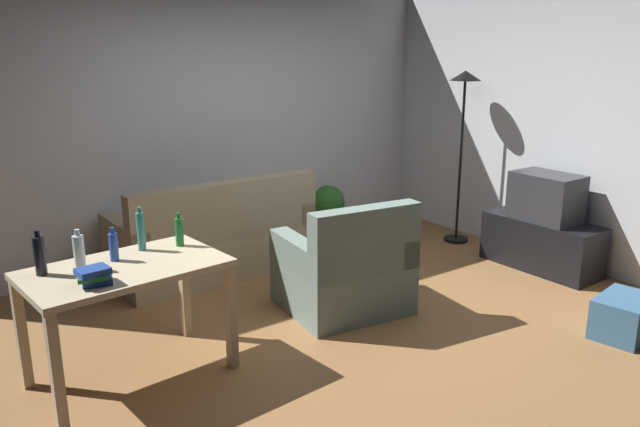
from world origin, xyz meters
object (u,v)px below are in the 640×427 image
object	(u,v)px
bottle_blue	(114,246)
bottle_green	(179,232)
couch	(215,241)
bottle_clear	(79,252)
tv	(546,197)
bottle_tall	(141,231)
torchiere_lamp	(464,110)
desk	(126,282)
armchair	(346,272)
storage_box	(624,317)
bottle_dark	(40,255)
potted_plant	(328,207)
book_stack	(94,276)
tv_stand	(542,244)

from	to	relation	value
bottle_blue	bottle_green	xyz separation A→B (m)	(0.46, 0.04, 0.01)
couch	bottle_clear	bearing A→B (deg)	40.26
tv	bottle_blue	distance (m)	3.92
bottle_clear	bottle_tall	world-z (taller)	bottle_tall
torchiere_lamp	desk	xyz separation A→B (m)	(-3.87, -0.74, -0.76)
couch	desk	xyz separation A→B (m)	(-1.30, -1.39, 0.34)
armchair	bottle_green	xyz separation A→B (m)	(-1.32, 0.16, 0.54)
desk	bottle_green	bearing A→B (deg)	16.57
couch	storage_box	size ratio (longest dim) A/B	3.74
bottle_clear	bottle_dark	bearing A→B (deg)	166.66
bottle_clear	couch	bearing A→B (deg)	40.26
torchiere_lamp	bottle_blue	size ratio (longest dim) A/B	8.29
bottle_blue	tv	bearing A→B (deg)	-6.65
storage_box	couch	bearing A→B (deg)	121.78
bottle_blue	bottle_tall	xyz separation A→B (m)	(0.22, 0.10, 0.04)
storage_box	bottle_dark	size ratio (longest dim) A/B	1.75
desk	potted_plant	xyz separation A→B (m)	(2.85, 1.70, -0.32)
bottle_dark	bottle_clear	distance (m)	0.22
bottle_blue	book_stack	bearing A→B (deg)	-124.10
tv_stand	storage_box	distance (m)	1.44
storage_box	bottle_tall	bearing A→B (deg)	148.59
armchair	bottle_tall	distance (m)	1.68
storage_box	tv	bearing A→B (deg)	58.76
book_stack	desk	bearing A→B (deg)	39.78
desk	tv	bearing A→B (deg)	-9.26
storage_box	bottle_green	world-z (taller)	bottle_green
tv	desk	bearing A→B (deg)	85.28
couch	bottle_tall	size ratio (longest dim) A/B	6.09
bottle_dark	book_stack	xyz separation A→B (m)	(0.21, -0.34, -0.07)
bottle_dark	bottle_blue	distance (m)	0.44
torchiere_lamp	bottle_dark	world-z (taller)	torchiere_lamp
desk	tv_stand	bearing A→B (deg)	-9.27
tv	desk	distance (m)	3.88
bottle_blue	storage_box	bearing A→B (deg)	-28.24
desk	armchair	world-z (taller)	armchair
tv	bottle_clear	bearing A→B (deg)	84.32
bottle_dark	bottle_green	size ratio (longest dim) A/B	1.19
couch	storage_box	world-z (taller)	couch
couch	storage_box	bearing A→B (deg)	121.78
armchair	book_stack	xyz separation A→B (m)	(-2.00, -0.22, 0.49)
bottle_dark	bottle_clear	world-z (taller)	bottle_dark
couch	book_stack	distance (m)	2.27
tv_stand	storage_box	xyz separation A→B (m)	(-0.74, -1.23, -0.09)
armchair	storage_box	size ratio (longest dim) A/B	2.09
torchiere_lamp	potted_plant	distance (m)	1.77
storage_box	bottle_clear	size ratio (longest dim) A/B	1.88
tv	torchiere_lamp	size ratio (longest dim) A/B	0.33
tv_stand	bottle_blue	xyz separation A→B (m)	(-3.88, 0.45, 0.61)
bottle_dark	bottle_blue	xyz separation A→B (m)	(0.43, -0.01, -0.03)
torchiere_lamp	storage_box	world-z (taller)	torchiere_lamp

